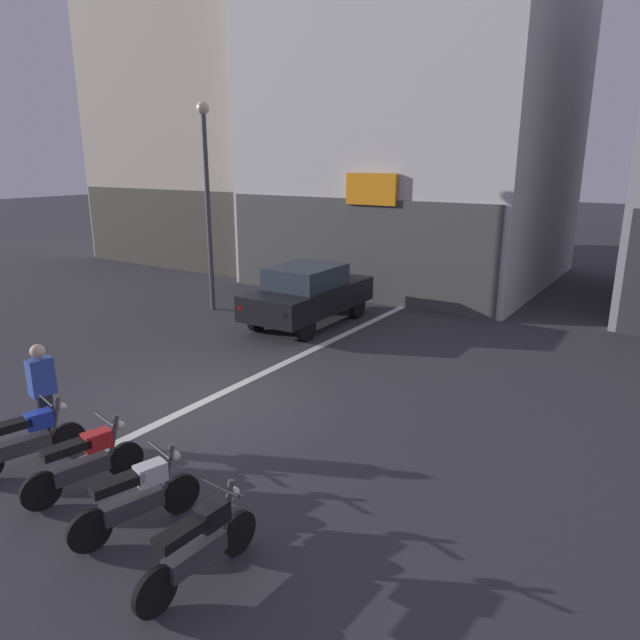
% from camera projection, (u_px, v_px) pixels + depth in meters
% --- Properties ---
extents(ground_plane, '(120.00, 120.00, 0.00)m').
position_uv_depth(ground_plane, '(194.00, 406.00, 10.48)').
color(ground_plane, '#333338').
extents(lane_centre_line, '(0.20, 18.00, 0.01)m').
position_uv_depth(lane_centre_line, '(357.00, 328.00, 15.30)').
color(lane_centre_line, silver).
rests_on(lane_centre_line, ground).
extents(building_corner_left, '(10.05, 8.68, 18.90)m').
position_uv_depth(building_corner_left, '(230.00, 38.00, 24.78)').
color(building_corner_left, '#B2A893').
rests_on(building_corner_left, ground).
extents(building_mid_block, '(9.78, 10.01, 13.08)m').
position_uv_depth(building_mid_block, '(422.00, 97.00, 20.73)').
color(building_mid_block, silver).
rests_on(building_mid_block, ground).
extents(car_black_crossing_near, '(1.81, 4.12, 1.64)m').
position_uv_depth(car_black_crossing_near, '(308.00, 293.00, 15.46)').
color(car_black_crossing_near, black).
rests_on(car_black_crossing_near, ground).
extents(street_lamp, '(0.36, 0.36, 5.91)m').
position_uv_depth(street_lamp, '(207.00, 185.00, 16.28)').
color(street_lamp, '#47474C').
rests_on(street_lamp, ground).
extents(motorcycle_blue_row_leftmost, '(0.60, 1.63, 0.98)m').
position_uv_depth(motorcycle_blue_row_leftmost, '(27.00, 439.00, 8.29)').
color(motorcycle_blue_row_leftmost, black).
rests_on(motorcycle_blue_row_leftmost, ground).
extents(motorcycle_red_row_left_mid, '(0.56, 1.65, 0.98)m').
position_uv_depth(motorcycle_red_row_left_mid, '(85.00, 461.00, 7.68)').
color(motorcycle_red_row_left_mid, black).
rests_on(motorcycle_red_row_left_mid, ground).
extents(motorcycle_white_row_centre, '(0.61, 1.63, 0.98)m').
position_uv_depth(motorcycle_white_row_centre, '(137.00, 496.00, 6.87)').
color(motorcycle_white_row_centre, black).
rests_on(motorcycle_white_row_centre, ground).
extents(motorcycle_black_row_right_mid, '(0.55, 1.67, 0.98)m').
position_uv_depth(motorcycle_black_row_right_mid, '(200.00, 544.00, 6.03)').
color(motorcycle_black_row_right_mid, black).
rests_on(motorcycle_black_row_right_mid, ground).
extents(person_by_motorcycles, '(0.27, 0.39, 1.67)m').
position_uv_depth(person_by_motorcycles, '(44.00, 395.00, 8.85)').
color(person_by_motorcycles, '#23232D').
rests_on(person_by_motorcycles, ground).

